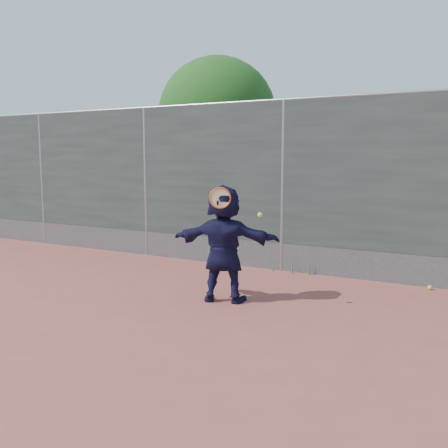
% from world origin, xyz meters
% --- Properties ---
extents(ground, '(80.00, 80.00, 0.00)m').
position_xyz_m(ground, '(0.00, 0.00, 0.00)').
color(ground, '#9E4C42').
rests_on(ground, ground).
extents(player, '(1.60, 0.87, 1.65)m').
position_xyz_m(player, '(0.01, 1.32, 0.82)').
color(player, '#131334').
rests_on(player, ground).
extents(ball_ground, '(0.07, 0.07, 0.07)m').
position_xyz_m(ball_ground, '(2.50, 3.35, 0.03)').
color(ball_ground, '#B1EC34').
rests_on(ball_ground, ground).
extents(fence, '(20.00, 0.06, 3.03)m').
position_xyz_m(fence, '(-0.00, 3.50, 1.58)').
color(fence, '#38423D').
rests_on(fence, ground).
extents(swing_action, '(0.72, 0.20, 0.51)m').
position_xyz_m(swing_action, '(0.11, 1.13, 1.44)').
color(swing_action, '#D05913').
rests_on(swing_action, ground).
extents(tree_left, '(3.15, 3.00, 4.53)m').
position_xyz_m(tree_left, '(-2.85, 6.55, 2.94)').
color(tree_left, '#382314').
rests_on(tree_left, ground).
extents(weed_clump, '(0.68, 0.07, 0.30)m').
position_xyz_m(weed_clump, '(0.29, 3.38, 0.13)').
color(weed_clump, '#387226').
rests_on(weed_clump, ground).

